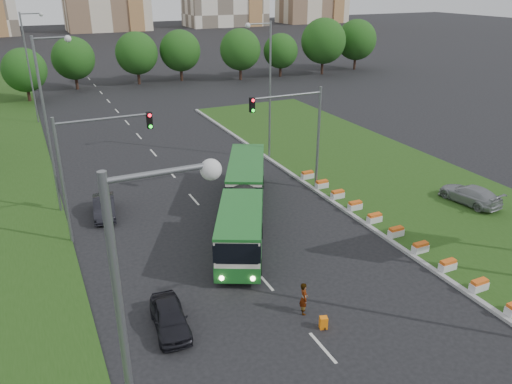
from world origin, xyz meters
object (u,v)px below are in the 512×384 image
traffic_mast_median (300,125)px  car_left_far (104,207)px  pedestrian (304,298)px  car_median (470,194)px  articulated_bus (239,201)px  shopping_trolley (323,323)px  traffic_mast_left (88,158)px  car_left_near (170,317)px

traffic_mast_median → car_left_far: bearing=172.1°
traffic_mast_median → pedestrian: 15.92m
car_median → articulated_bus: bearing=-22.4°
car_median → pedestrian: 18.39m
traffic_mast_median → car_left_far: size_ratio=1.98×
articulated_bus → traffic_mast_median: bearing=52.0°
traffic_mast_median → shopping_trolley: 17.18m
traffic_mast_left → car_left_far: traffic_mast_left is taller
car_left_near → shopping_trolley: size_ratio=6.07×
car_left_near → car_left_far: (-0.69, 13.78, 0.02)m
traffic_mast_median → shopping_trolley: traffic_mast_median is taller
traffic_mast_median → car_median: size_ratio=1.73×
car_median → shopping_trolley: (-17.11, -7.44, -0.51)m
car_left_near → car_left_far: size_ratio=0.93×
traffic_mast_median → pedestrian: size_ratio=4.69×
pedestrian → car_left_near: bearing=97.3°
traffic_mast_median → shopping_trolley: (-7.03, -14.84, -5.04)m
car_left_near → shopping_trolley: 7.22m
car_left_far → car_median: car_median is taller
car_left_far → pedestrian: (6.97, -15.39, 0.19)m
traffic_mast_left → articulated_bus: 9.87m
traffic_mast_left → pedestrian: size_ratio=4.69×
car_left_near → articulated_bus: bearing=55.2°
articulated_bus → car_left_near: size_ratio=4.24×
traffic_mast_left → car_median: bearing=-14.2°
car_median → shopping_trolley: 18.67m
traffic_mast_median → car_left_near: bearing=-139.0°
articulated_bus → pedestrian: bearing=-69.3°
car_left_far → car_left_near: bearing=-79.2°
traffic_mast_left → pedestrian: traffic_mast_left is taller
articulated_bus → car_left_near: 11.51m
traffic_mast_median → traffic_mast_left: (-15.16, -1.00, 0.00)m
traffic_mast_left → car_left_near: bearing=-81.6°
car_left_far → pedestrian: pedestrian is taller
articulated_bus → car_median: articulated_bus is taller
car_left_near → car_left_far: bearing=97.8°
traffic_mast_left → car_median: (25.24, -6.40, -4.53)m
pedestrian → car_median: bearing=-49.2°
car_median → traffic_mast_left: bearing=-21.5°
traffic_mast_median → car_median: bearing=-36.3°
traffic_mast_left → car_median: size_ratio=1.73×
articulated_bus → car_left_far: articulated_bus is taller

